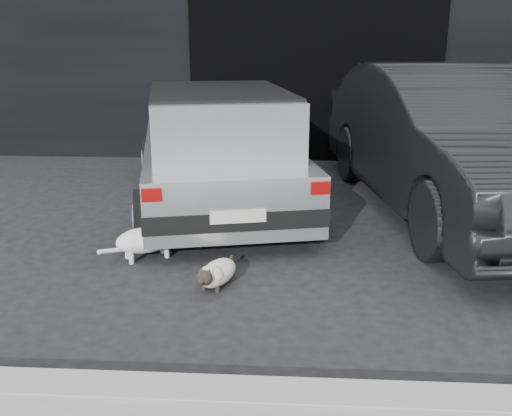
# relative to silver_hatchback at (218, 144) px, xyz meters

# --- Properties ---
(ground) EXTENTS (80.00, 80.00, 0.00)m
(ground) POSITION_rel_silver_hatchback_xyz_m (0.23, -1.26, -0.77)
(ground) COLOR black
(ground) RESTS_ON ground
(building_facade) EXTENTS (34.00, 4.00, 5.00)m
(building_facade) POSITION_rel_silver_hatchback_xyz_m (1.23, 4.74, 1.73)
(building_facade) COLOR black
(building_facade) RESTS_ON ground
(garage_opening) EXTENTS (4.00, 0.10, 2.60)m
(garage_opening) POSITION_rel_silver_hatchback_xyz_m (1.23, 2.73, 0.53)
(garage_opening) COLOR black
(garage_opening) RESTS_ON ground
(curb) EXTENTS (18.00, 0.25, 0.12)m
(curb) POSITION_rel_silver_hatchback_xyz_m (1.23, -3.86, -0.71)
(curb) COLOR #969690
(curb) RESTS_ON ground
(silver_hatchback) EXTENTS (2.54, 4.12, 1.42)m
(silver_hatchback) POSITION_rel_silver_hatchback_xyz_m (0.00, 0.00, 0.00)
(silver_hatchback) COLOR silver
(silver_hatchback) RESTS_ON ground
(second_car) EXTENTS (2.56, 5.33, 1.68)m
(second_car) POSITION_rel_silver_hatchback_xyz_m (2.71, -0.01, 0.07)
(second_car) COLOR black
(second_car) RESTS_ON ground
(cat_siamese) EXTENTS (0.38, 0.71, 0.25)m
(cat_siamese) POSITION_rel_silver_hatchback_xyz_m (0.25, -2.28, -0.66)
(cat_siamese) COLOR beige
(cat_siamese) RESTS_ON ground
(cat_white) EXTENTS (0.74, 0.55, 0.40)m
(cat_white) POSITION_rel_silver_hatchback_xyz_m (-0.44, -1.68, -0.58)
(cat_white) COLOR white
(cat_white) RESTS_ON ground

